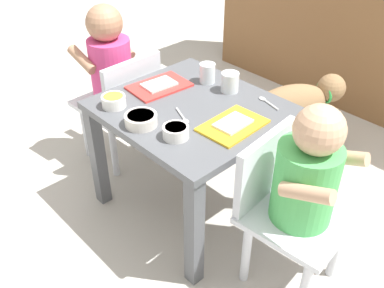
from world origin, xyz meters
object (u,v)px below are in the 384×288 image
food_tray_left (159,86)px  veggie_bowl_far (114,101)px  seated_child_right (302,181)px  cereal_bowl_left_side (176,131)px  veggie_bowl_near (141,119)px  water_cup_left (230,83)px  spoon_by_right_tray (267,102)px  food_tray_right (233,125)px  dog (295,105)px  spoon_by_left_tray (183,117)px  seated_child_left (113,71)px  water_cup_right (207,74)px  dining_table (192,126)px

food_tray_left → veggie_bowl_far: 0.19m
seated_child_right → cereal_bowl_left_side: bearing=-156.3°
seated_child_right → food_tray_left: 0.62m
veggie_bowl_near → veggie_bowl_far: bearing=178.5°
food_tray_left → water_cup_left: water_cup_left is taller
food_tray_left → spoon_by_right_tray: size_ratio=2.18×
food_tray_left → food_tray_right: bearing=-0.0°
dog → spoon_by_right_tray: 0.47m
spoon_by_right_tray → food_tray_left: bearing=-149.9°
veggie_bowl_far → spoon_by_left_tray: 0.24m
seated_child_left → food_tray_left: 0.27m
dog → water_cup_left: bearing=-90.8°
food_tray_left → spoon_by_left_tray: 0.23m
veggie_bowl_far → spoon_by_right_tray: bearing=49.6°
seated_child_right → water_cup_right: seated_child_right is taller
food_tray_left → water_cup_right: size_ratio=3.07×
cereal_bowl_left_side → seated_child_right: bearing=23.7°
cereal_bowl_left_side → spoon_by_left_tray: (-0.06, 0.09, -0.02)m
water_cup_right → spoon_by_right_tray: (0.24, 0.04, -0.03)m
food_tray_right → veggie_bowl_far: (-0.35, -0.19, 0.01)m
water_cup_right → veggie_bowl_near: (0.07, -0.35, -0.01)m
veggie_bowl_far → cereal_bowl_left_side: bearing=5.9°
veggie_bowl_near → cereal_bowl_left_side: cereal_bowl_left_side is taller
seated_child_left → seated_child_right: seated_child_left is taller
food_tray_left → veggie_bowl_near: (0.15, -0.20, 0.01)m
water_cup_right → veggie_bowl_near: 0.36m
seated_child_left → spoon_by_right_tray: seated_child_left is taller
spoon_by_right_tray → dining_table: bearing=-128.0°
seated_child_left → spoon_by_left_tray: (0.48, -0.06, 0.03)m
dog → water_cup_right: 0.51m
dog → water_cup_left: 0.50m
seated_child_left → cereal_bowl_left_side: bearing=-15.4°
dining_table → seated_child_right: size_ratio=0.90×
seated_child_right → water_cup_right: size_ratio=8.99×
food_tray_left → veggie_bowl_far: (0.00, -0.19, 0.01)m
food_tray_right → water_cup_right: bearing=150.0°
dog → water_cup_right: (-0.11, -0.43, 0.25)m
dining_table → water_cup_right: size_ratio=8.10×
seated_child_left → dog: 0.79m
seated_child_left → dog: (0.47, 0.60, -0.20)m
water_cup_right → spoon_by_right_tray: water_cup_right is taller
seated_child_left → dog: seated_child_left is taller
seated_child_right → dog: size_ratio=1.35×
dog → seated_child_left: bearing=-127.7°
dining_table → food_tray_right: (0.18, 0.01, 0.08)m
seated_child_right → food_tray_left: seated_child_right is taller
dining_table → cereal_bowl_left_side: (0.10, -0.16, 0.10)m
seated_child_right → veggie_bowl_far: (-0.62, -0.18, 0.06)m
dog → water_cup_left: (-0.01, -0.43, 0.25)m
water_cup_left → water_cup_right: size_ratio=0.97×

